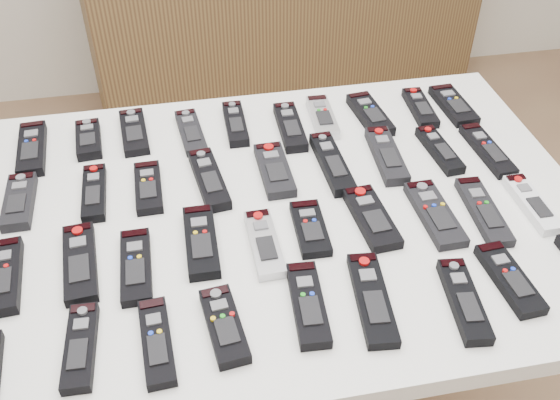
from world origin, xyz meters
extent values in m
cube|color=white|center=(0.03, 0.11, 0.76)|extent=(1.25, 0.88, 0.04)
cylinder|color=beige|center=(-0.53, 0.49, 0.37)|extent=(0.04, 0.04, 0.74)
cylinder|color=beige|center=(0.60, 0.49, 0.37)|extent=(0.04, 0.04, 0.74)
cube|color=#462F1C|center=(0.40, 1.78, 0.44)|extent=(1.79, 0.68, 0.88)
cube|color=black|center=(-0.48, 0.40, 0.79)|extent=(0.07, 0.19, 0.02)
cube|color=black|center=(-0.36, 0.41, 0.79)|extent=(0.06, 0.14, 0.02)
cube|color=black|center=(-0.25, 0.42, 0.79)|extent=(0.07, 0.17, 0.02)
cube|color=black|center=(-0.12, 0.40, 0.79)|extent=(0.06, 0.17, 0.02)
cube|color=black|center=(-0.02, 0.41, 0.79)|extent=(0.05, 0.17, 0.02)
cube|color=black|center=(0.11, 0.37, 0.79)|extent=(0.05, 0.18, 0.02)
cube|color=#B7B7BC|center=(0.19, 0.40, 0.79)|extent=(0.06, 0.16, 0.02)
cube|color=black|center=(0.30, 0.39, 0.79)|extent=(0.07, 0.18, 0.02)
cube|color=black|center=(0.43, 0.40, 0.79)|extent=(0.05, 0.16, 0.02)
cube|color=black|center=(0.52, 0.39, 0.79)|extent=(0.07, 0.17, 0.02)
cube|color=black|center=(-0.48, 0.21, 0.79)|extent=(0.06, 0.16, 0.02)
cube|color=black|center=(-0.34, 0.22, 0.79)|extent=(0.05, 0.17, 0.02)
cube|color=black|center=(-0.23, 0.21, 0.79)|extent=(0.06, 0.16, 0.02)
cube|color=black|center=(-0.10, 0.21, 0.79)|extent=(0.07, 0.20, 0.02)
cube|color=black|center=(0.04, 0.22, 0.79)|extent=(0.06, 0.17, 0.02)
cube|color=black|center=(0.17, 0.22, 0.79)|extent=(0.06, 0.21, 0.02)
cube|color=black|center=(0.29, 0.23, 0.79)|extent=(0.06, 0.19, 0.02)
cube|color=black|center=(0.41, 0.22, 0.79)|extent=(0.06, 0.17, 0.02)
cube|color=black|center=(0.52, 0.20, 0.79)|extent=(0.06, 0.19, 0.02)
cube|color=black|center=(-0.49, 0.01, 0.79)|extent=(0.07, 0.18, 0.02)
cube|color=black|center=(-0.35, 0.02, 0.79)|extent=(0.07, 0.19, 0.02)
cube|color=black|center=(-0.26, -0.01, 0.79)|extent=(0.05, 0.18, 0.02)
cube|color=black|center=(-0.13, 0.03, 0.79)|extent=(0.06, 0.18, 0.02)
cube|color=#B7B7BC|center=(-0.02, 0.01, 0.79)|extent=(0.05, 0.17, 0.02)
cube|color=black|center=(0.07, 0.03, 0.79)|extent=(0.06, 0.15, 0.02)
cube|color=black|center=(0.20, 0.04, 0.79)|extent=(0.07, 0.18, 0.02)
cube|color=black|center=(0.32, 0.02, 0.79)|extent=(0.07, 0.19, 0.02)
cube|color=black|center=(0.42, 0.01, 0.79)|extent=(0.06, 0.20, 0.02)
cube|color=silver|center=(0.53, 0.02, 0.79)|extent=(0.05, 0.17, 0.02)
cube|color=black|center=(-0.34, -0.17, 0.79)|extent=(0.05, 0.16, 0.02)
cube|color=black|center=(-0.22, -0.18, 0.79)|extent=(0.06, 0.17, 0.02)
cube|color=black|center=(-0.12, -0.17, 0.79)|extent=(0.07, 0.16, 0.02)
cube|color=black|center=(0.03, -0.15, 0.79)|extent=(0.06, 0.18, 0.02)
cube|color=black|center=(0.14, -0.16, 0.79)|extent=(0.07, 0.20, 0.02)
cube|color=black|center=(0.29, -0.19, 0.79)|extent=(0.07, 0.18, 0.02)
cube|color=black|center=(0.39, -0.16, 0.79)|extent=(0.06, 0.17, 0.02)
camera|label=1|loc=(-0.14, -0.81, 1.61)|focal=40.00mm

